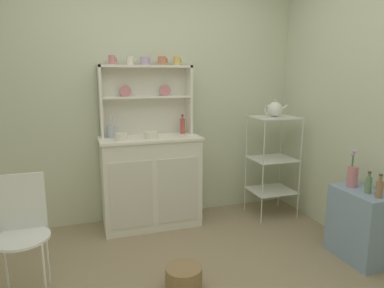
# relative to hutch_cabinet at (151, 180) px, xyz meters

# --- Properties ---
(wall_back) EXTENTS (3.84, 0.05, 2.50)m
(wall_back) POSITION_rel_hutch_cabinet_xyz_m (0.04, 0.26, 0.78)
(wall_back) COLOR beige
(wall_back) RESTS_ON ground
(hutch_cabinet) EXTENTS (0.97, 0.45, 0.91)m
(hutch_cabinet) POSITION_rel_hutch_cabinet_xyz_m (0.00, 0.00, 0.00)
(hutch_cabinet) COLOR white
(hutch_cabinet) RESTS_ON ground
(hutch_shelf_unit) EXTENTS (0.90, 0.18, 0.69)m
(hutch_shelf_unit) POSITION_rel_hutch_cabinet_xyz_m (-0.00, 0.16, 0.84)
(hutch_shelf_unit) COLOR silver
(hutch_shelf_unit) RESTS_ON hutch_cabinet
(bakers_rack) EXTENTS (0.45, 0.39, 1.07)m
(bakers_rack) POSITION_rel_hutch_cabinet_xyz_m (1.29, -0.14, 0.20)
(bakers_rack) COLOR silver
(bakers_rack) RESTS_ON ground
(side_shelf_blue) EXTENTS (0.28, 0.48, 0.58)m
(side_shelf_blue) POSITION_rel_hutch_cabinet_xyz_m (1.48, -1.19, -0.17)
(side_shelf_blue) COLOR #849EBC
(side_shelf_blue) RESTS_ON ground
(wire_chair) EXTENTS (0.36, 0.36, 0.85)m
(wire_chair) POSITION_rel_hutch_cabinet_xyz_m (-1.05, -0.87, 0.05)
(wire_chair) COLOR white
(wire_chair) RESTS_ON ground
(floor_basket) EXTENTS (0.26, 0.26, 0.17)m
(floor_basket) POSITION_rel_hutch_cabinet_xyz_m (-0.01, -1.14, -0.38)
(floor_basket) COLOR #93754C
(floor_basket) RESTS_ON ground
(cup_rose_0) EXTENTS (0.08, 0.07, 0.09)m
(cup_rose_0) POSITION_rel_hutch_cabinet_xyz_m (-0.32, 0.12, 1.17)
(cup_rose_0) COLOR #D17A84
(cup_rose_0) RESTS_ON hutch_shelf_unit
(cup_cream_1) EXTENTS (0.08, 0.07, 0.08)m
(cup_cream_1) POSITION_rel_hutch_cabinet_xyz_m (-0.15, 0.12, 1.17)
(cup_cream_1) COLOR silver
(cup_cream_1) RESTS_ON hutch_shelf_unit
(cup_lilac_2) EXTENTS (0.09, 0.08, 0.08)m
(cup_lilac_2) POSITION_rel_hutch_cabinet_xyz_m (-0.01, 0.12, 1.16)
(cup_lilac_2) COLOR #B79ECC
(cup_lilac_2) RESTS_ON hutch_shelf_unit
(cup_terracotta_3) EXTENTS (0.10, 0.08, 0.08)m
(cup_terracotta_3) POSITION_rel_hutch_cabinet_xyz_m (0.16, 0.12, 1.17)
(cup_terracotta_3) COLOR #C67556
(cup_terracotta_3) RESTS_ON hutch_shelf_unit
(cup_gold_4) EXTENTS (0.08, 0.07, 0.08)m
(cup_gold_4) POSITION_rel_hutch_cabinet_xyz_m (0.31, 0.12, 1.17)
(cup_gold_4) COLOR #DBB760
(cup_gold_4) RESTS_ON hutch_shelf_unit
(bowl_mixing_large) EXTENTS (0.12, 0.12, 0.06)m
(bowl_mixing_large) POSITION_rel_hutch_cabinet_xyz_m (-0.28, -0.07, 0.47)
(bowl_mixing_large) COLOR silver
(bowl_mixing_large) RESTS_ON hutch_cabinet
(bowl_floral_medium) EXTENTS (0.12, 0.12, 0.06)m
(bowl_floral_medium) POSITION_rel_hutch_cabinet_xyz_m (0.00, -0.07, 0.47)
(bowl_floral_medium) COLOR silver
(bowl_floral_medium) RESTS_ON hutch_cabinet
(jam_bottle) EXTENTS (0.05, 0.05, 0.20)m
(jam_bottle) POSITION_rel_hutch_cabinet_xyz_m (0.36, 0.09, 0.52)
(jam_bottle) COLOR #B74C47
(jam_bottle) RESTS_ON hutch_cabinet
(utensil_jar) EXTENTS (0.08, 0.08, 0.25)m
(utensil_jar) POSITION_rel_hutch_cabinet_xyz_m (-0.36, 0.08, 0.50)
(utensil_jar) COLOR #B2B7C6
(utensil_jar) RESTS_ON hutch_cabinet
(porcelain_teapot) EXTENTS (0.25, 0.16, 0.18)m
(porcelain_teapot) POSITION_rel_hutch_cabinet_xyz_m (1.29, -0.14, 0.68)
(porcelain_teapot) COLOR white
(porcelain_teapot) RESTS_ON bakers_rack
(flower_vase) EXTENTS (0.08, 0.08, 0.32)m
(flower_vase) POSITION_rel_hutch_cabinet_xyz_m (1.48, -1.07, 0.23)
(flower_vase) COLOR #D17A84
(flower_vase) RESTS_ON side_shelf_blue
(oil_bottle) EXTENTS (0.05, 0.05, 0.18)m
(oil_bottle) POSITION_rel_hutch_cabinet_xyz_m (1.48, -1.24, 0.19)
(oil_bottle) COLOR #6B8C60
(oil_bottle) RESTS_ON side_shelf_blue
(vinegar_bottle) EXTENTS (0.05, 0.05, 0.18)m
(vinegar_bottle) POSITION_rel_hutch_cabinet_xyz_m (1.48, -1.35, 0.19)
(vinegar_bottle) COLOR #99704C
(vinegar_bottle) RESTS_ON side_shelf_blue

